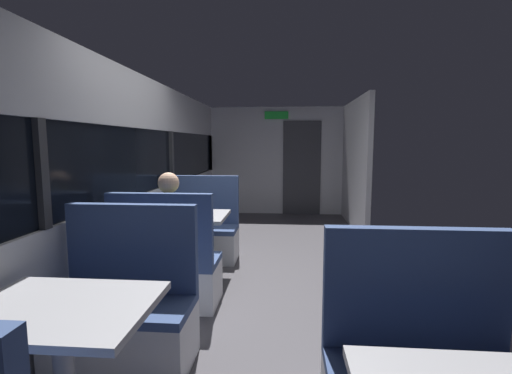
{
  "coord_description": "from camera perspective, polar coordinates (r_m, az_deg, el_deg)",
  "views": [
    {
      "loc": [
        0.21,
        -3.72,
        1.53
      ],
      "look_at": [
        -0.18,
        1.03,
        0.96
      ],
      "focal_mm": 25.63,
      "sensor_mm": 36.0,
      "label": 1
    }
  ],
  "objects": [
    {
      "name": "ground_plane",
      "position": [
        4.04,
        1.38,
        -15.63
      ],
      "size": [
        3.3,
        9.2,
        0.02
      ],
      "primitive_type": "cube",
      "color": "#423F44"
    },
    {
      "name": "carriage_window_panel_left",
      "position": [
        4.1,
        -19.27,
        0.51
      ],
      "size": [
        0.09,
        8.48,
        2.3
      ],
      "color": "#B2B2B7",
      "rests_on": "ground_plane"
    },
    {
      "name": "carriage_end_bulkhead",
      "position": [
        7.93,
        3.6,
        3.99
      ],
      "size": [
        2.9,
        0.11,
        2.3
      ],
      "color": "#B2B2B7",
      "rests_on": "ground_plane"
    },
    {
      "name": "carriage_aisle_panel_right",
      "position": [
        6.85,
        15.14,
        3.42
      ],
      "size": [
        0.08,
        2.4,
        2.3
      ],
      "primitive_type": "cube",
      "color": "#B2B2B7",
      "rests_on": "ground_plane"
    },
    {
      "name": "dining_table_near_window",
      "position": [
        2.17,
        -28.17,
        -18.38
      ],
      "size": [
        0.9,
        0.7,
        0.74
      ],
      "color": "#9E9EA3",
      "rests_on": "ground_plane"
    },
    {
      "name": "bench_near_window_facing_entry",
      "position": [
        2.85,
        -19.76,
        -18.59
      ],
      "size": [
        0.95,
        0.5,
        1.1
      ],
      "color": "silver",
      "rests_on": "ground_plane"
    },
    {
      "name": "dining_table_mid_window",
      "position": [
        4.19,
        -10.78,
        -5.57
      ],
      "size": [
        0.9,
        0.7,
        0.74
      ],
      "color": "#9E9EA3",
      "rests_on": "ground_plane"
    },
    {
      "name": "bench_mid_window_facing_end",
      "position": [
        3.64,
        -13.67,
        -12.71
      ],
      "size": [
        0.95,
        0.5,
        1.1
      ],
      "color": "silver",
      "rests_on": "ground_plane"
    },
    {
      "name": "bench_mid_window_facing_entry",
      "position": [
        4.92,
        -8.51,
        -7.38
      ],
      "size": [
        0.95,
        0.5,
        1.1
      ],
      "color": "silver",
      "rests_on": "ground_plane"
    },
    {
      "name": "seated_passenger",
      "position": [
        3.64,
        -13.4,
        -9.23
      ],
      "size": [
        0.47,
        0.55,
        1.26
      ],
      "color": "#26262D",
      "rests_on": "ground_plane"
    },
    {
      "name": "coffee_cup_primary",
      "position": [
        4.09,
        -8.0,
        -3.74
      ],
      "size": [
        0.07,
        0.07,
        0.09
      ],
      "color": "white",
      "rests_on": "dining_table_mid_window"
    }
  ]
}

